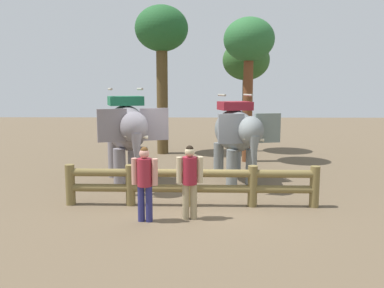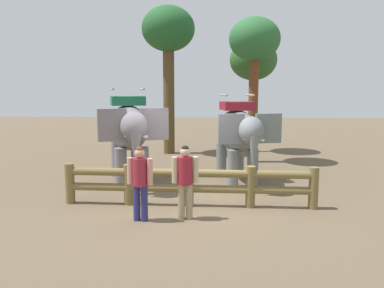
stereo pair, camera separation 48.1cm
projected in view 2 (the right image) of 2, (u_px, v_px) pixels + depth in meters
ground_plane at (189, 205)px, 10.10m from camera, size 60.00×60.00×0.00m
log_fence at (189, 183)px, 10.00m from camera, size 6.46×0.35×1.05m
elephant_near_left at (129, 130)px, 12.32m from camera, size 2.43×3.56×2.98m
elephant_center at (238, 133)px, 12.39m from camera, size 2.04×3.33×2.79m
tourist_woman_in_black at (185, 177)px, 8.94m from camera, size 0.60×0.36×1.71m
tourist_man_in_blue at (140, 178)px, 8.82m from camera, size 0.60×0.38×1.70m
tree_far_left at (254, 45)px, 15.40m from camera, size 2.00×2.00×5.72m
tree_back_center at (168, 36)px, 17.42m from camera, size 2.35×2.35×6.57m
tree_far_right at (253, 62)px, 18.05m from camera, size 2.16×2.16×5.17m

